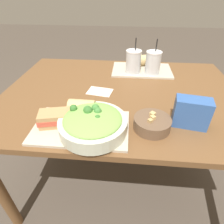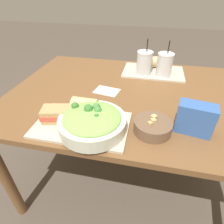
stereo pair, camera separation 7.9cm
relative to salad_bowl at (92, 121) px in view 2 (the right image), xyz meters
name	(u,v)px [view 2 (the right image)]	position (x,y,z in m)	size (l,w,h in m)	color
ground_plane	(124,173)	(0.11, 0.38, -0.82)	(12.00, 12.00, 0.00)	#4C4238
dining_table	(128,105)	(0.11, 0.38, -0.15)	(1.40, 1.02, 0.77)	brown
tray_near	(82,125)	(-0.06, 0.02, -0.05)	(0.42, 0.26, 0.01)	#BCB29E
tray_far	(153,72)	(0.24, 0.70, -0.05)	(0.42, 0.26, 0.01)	#BCB29E
salad_bowl	(92,121)	(0.00, 0.00, 0.00)	(0.29, 0.29, 0.10)	beige
soup_bowl	(153,126)	(0.25, 0.05, -0.03)	(0.16, 0.16, 0.07)	brown
sandwich_near	(59,114)	(-0.17, 0.03, -0.01)	(0.17, 0.12, 0.06)	tan
baguette_near	(85,106)	(-0.07, 0.11, 0.00)	(0.13, 0.08, 0.08)	tan
baguette_far	(160,62)	(0.28, 0.79, 0.00)	(0.13, 0.10, 0.08)	tan
drink_cup_dark	(144,64)	(0.17, 0.64, 0.03)	(0.10, 0.10, 0.23)	silver
drink_cup_red	(164,65)	(0.30, 0.64, 0.03)	(0.10, 0.10, 0.23)	silver
chip_bag	(195,119)	(0.42, 0.09, 0.01)	(0.16, 0.10, 0.14)	#335BA3
napkin_folded	(107,91)	(-0.02, 0.36, -0.05)	(0.16, 0.12, 0.00)	silver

